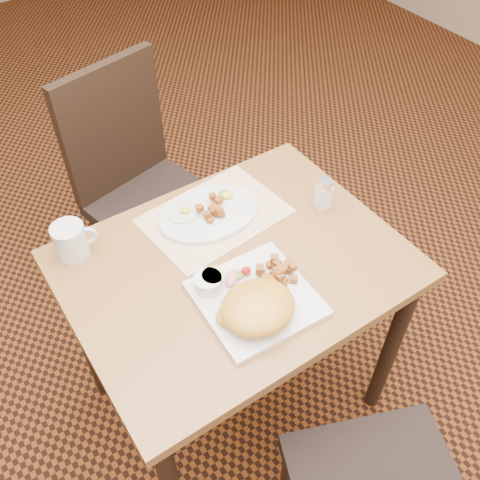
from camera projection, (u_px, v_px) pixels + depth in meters
name	position (u px, v px, depth m)	size (l,w,h in m)	color
ground	(237.00, 394.00, 2.00)	(8.00, 8.00, 0.00)	black
table	(235.00, 287.00, 1.53)	(0.90, 0.70, 0.75)	#99622F
chair_far	(140.00, 180.00, 2.02)	(0.51, 0.52, 0.97)	black
placemat	(215.00, 216.00, 1.58)	(0.40, 0.28, 0.00)	white
plate_square	(256.00, 298.00, 1.36)	(0.28, 0.28, 0.02)	silver
plate_oval	(209.00, 213.00, 1.57)	(0.30, 0.23, 0.02)	silver
hollandaise_mound	(257.00, 308.00, 1.29)	(0.19, 0.17, 0.07)	gold
ramekin	(208.00, 282.00, 1.36)	(0.08, 0.07, 0.04)	silver
garnish_sq	(236.00, 276.00, 1.39)	(0.09, 0.06, 0.03)	#387223
fried_egg	(184.00, 212.00, 1.56)	(0.10, 0.10, 0.02)	white
garnish_ov	(226.00, 194.00, 1.60)	(0.04, 0.05, 0.02)	#387223
salt_shaker	(324.00, 193.00, 1.57)	(0.05, 0.05, 0.10)	white
coffee_mug	(71.00, 241.00, 1.44)	(0.12, 0.09, 0.10)	silver
home_fries_sq	(277.00, 274.00, 1.38)	(0.12, 0.11, 0.04)	#A3581A
home_fries_ov	(213.00, 210.00, 1.55)	(0.09, 0.09, 0.03)	#A3581A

